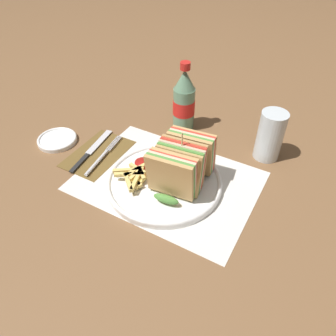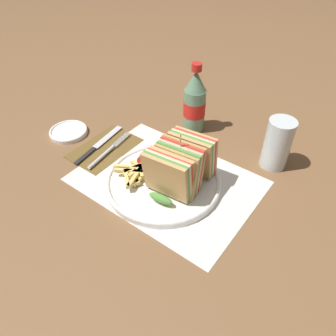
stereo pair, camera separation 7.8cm
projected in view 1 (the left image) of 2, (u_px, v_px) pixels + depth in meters
The scene contains 12 objects.
ground_plane at pixel (156, 189), 0.81m from camera, with size 4.00×4.00×0.00m, color brown.
placemat at pixel (167, 181), 0.83m from camera, with size 0.44×0.32×0.00m.
plate_main at pixel (164, 182), 0.81m from camera, with size 0.29×0.29×0.02m.
club_sandwich at pixel (181, 164), 0.76m from camera, with size 0.12×0.18×0.15m.
fries_pile at pixel (135, 175), 0.80m from camera, with size 0.09×0.10×0.02m.
ketchup_blob at pixel (144, 163), 0.84m from camera, with size 0.05×0.04×0.02m.
napkin at pixel (98, 153), 0.91m from camera, with size 0.13×0.19×0.00m.
fork at pixel (101, 158), 0.88m from camera, with size 0.03×0.18×0.01m.
knife at pixel (91, 150), 0.91m from camera, with size 0.04×0.20×0.00m.
coke_bottle_near at pixel (184, 101), 0.95m from camera, with size 0.07×0.07×0.21m.
glass_near at pixel (270, 136), 0.86m from camera, with size 0.07×0.07×0.14m.
side_saucer at pixel (57, 140), 0.95m from camera, with size 0.11×0.11×0.01m.
Camera 1 is at (0.31, -0.48, 0.57)m, focal length 35.00 mm.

